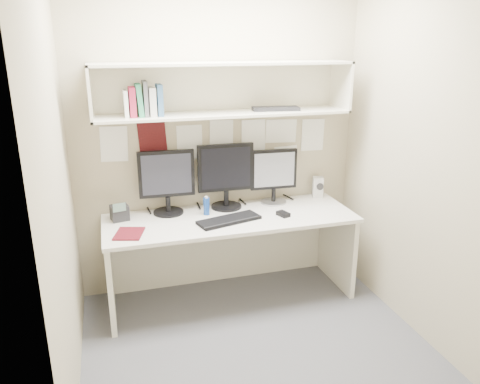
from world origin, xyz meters
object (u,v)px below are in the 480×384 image
object	(u,v)px
maroon_notebook	(129,234)
desk_phone	(120,213)
keyboard	(229,220)
speaker	(318,187)
monitor_center	(226,174)
desk	(231,257)
monitor_right	(274,174)
monitor_left	(167,180)

from	to	relation	value
maroon_notebook	desk_phone	bearing A→B (deg)	115.49
keyboard	speaker	world-z (taller)	speaker
monitor_center	keyboard	distance (m)	0.43
desk	speaker	xyz separation A→B (m)	(0.88, 0.26, 0.45)
monitor_right	speaker	xyz separation A→B (m)	(0.44, 0.04, -0.16)
monitor_center	desk_phone	xyz separation A→B (m)	(-0.88, -0.06, -0.23)
desk	monitor_left	distance (m)	0.82
monitor_left	keyboard	size ratio (longest dim) A/B	1.04
monitor_center	maroon_notebook	world-z (taller)	monitor_center
monitor_center	maroon_notebook	size ratio (longest dim) A/B	2.32
monitor_right	speaker	size ratio (longest dim) A/B	2.59
monitor_left	monitor_right	world-z (taller)	monitor_left
keyboard	desk_phone	bearing A→B (deg)	146.70
monitor_left	speaker	xyz separation A→B (m)	(1.35, 0.04, -0.19)
monitor_right	speaker	distance (m)	0.47
monitor_left	desk_phone	bearing A→B (deg)	-169.59
desk_phone	speaker	bearing A→B (deg)	-8.61
monitor_left	keyboard	distance (m)	0.60
speaker	desk	bearing A→B (deg)	-146.70
desk	monitor_center	xyz separation A→B (m)	(0.02, 0.22, 0.65)
speaker	desk_phone	distance (m)	1.74
monitor_left	keyboard	xyz separation A→B (m)	(0.43, -0.33, -0.27)
desk	maroon_notebook	world-z (taller)	maroon_notebook
monitor_left	maroon_notebook	xyz separation A→B (m)	(-0.34, -0.37, -0.27)
desk	desk_phone	distance (m)	0.97
desk	monitor_left	xyz separation A→B (m)	(-0.47, 0.22, 0.64)
monitor_right	keyboard	xyz separation A→B (m)	(-0.48, -0.33, -0.24)
monitor_left	maroon_notebook	bearing A→B (deg)	-130.47
desk	monitor_center	bearing A→B (deg)	84.35
keyboard	desk_phone	distance (m)	0.86
monitor_center	speaker	world-z (taller)	monitor_center
maroon_notebook	desk_phone	distance (m)	0.32
monitor_center	speaker	xyz separation A→B (m)	(0.86, 0.04, -0.20)
desk	desk_phone	size ratio (longest dim) A/B	12.59
monitor_left	monitor_center	distance (m)	0.49
desk	desk_phone	xyz separation A→B (m)	(-0.85, 0.16, 0.43)
desk_phone	maroon_notebook	bearing A→B (deg)	-92.77
desk	keyboard	size ratio (longest dim) A/B	4.01
monitor_left	monitor_right	bearing A→B (deg)	1.87
speaker	desk_phone	xyz separation A→B (m)	(-1.74, -0.10, -0.03)
keyboard	speaker	bearing A→B (deg)	6.47
desk	maroon_notebook	distance (m)	0.90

